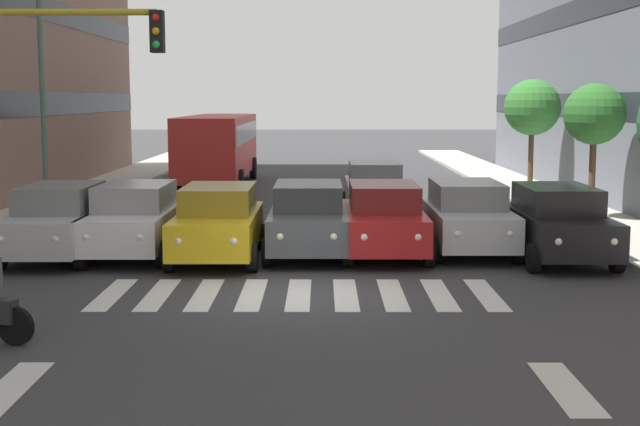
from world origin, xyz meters
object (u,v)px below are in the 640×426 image
car_0 (558,222)px  car_5 (135,219)px  car_4 (218,222)px  car_1 (467,216)px  car_6 (59,221)px  bus_behind_traffic (218,142)px  street_lamp_left (636,73)px  street_tree_1 (594,115)px  car_3 (308,219)px  street_lamp_right (55,59)px  street_tree_2 (532,108)px  car_2 (384,219)px  car_row2_0 (375,189)px

car_0 → car_5: size_ratio=1.00×
car_4 → car_5: bearing=-13.9°
car_1 → car_6: size_ratio=1.00×
bus_behind_traffic → street_lamp_left: size_ratio=1.54×
street_tree_1 → bus_behind_traffic: bearing=-42.0°
car_1 → street_tree_1: size_ratio=1.10×
street_lamp_left → street_tree_1: street_lamp_left is taller
car_4 → car_6: bearing=-3.7°
car_3 → street_tree_1: 10.47m
car_4 → bus_behind_traffic: 17.79m
car_1 → car_6: 9.75m
street_lamp_right → street_tree_2: bearing=-154.4°
car_2 → car_4: size_ratio=1.00×
street_lamp_right → bus_behind_traffic: bearing=-106.3°
car_0 → car_4: 7.87m
car_3 → car_5: same height
car_2 → car_4: same height
car_6 → bus_behind_traffic: 17.52m
car_2 → car_6: bearing=2.3°
car_0 → bus_behind_traffic: 20.31m
street_lamp_right → car_row2_0: bearing=-170.2°
car_4 → street_lamp_left: bearing=177.5°
car_3 → street_tree_2: size_ratio=1.03×
bus_behind_traffic → street_tree_1: street_tree_1 is taller
street_lamp_left → street_tree_2: street_lamp_left is taller
car_4 → car_0: bearing=179.7°
car_5 → street_tree_2: street_tree_2 is taller
car_0 → street_lamp_right: street_lamp_right is taller
car_6 → bus_behind_traffic: (-1.72, -17.40, 0.97)m
street_tree_1 → car_3: bearing=33.7°
street_lamp_right → street_tree_1: bearing=-179.1°
car_5 → street_tree_2: bearing=-133.6°
street_tree_1 → street_tree_2: (0.11, -7.39, 0.14)m
car_5 → street_tree_1: street_tree_1 is taller
bus_behind_traffic → car_0: bearing=119.3°
car_3 → street_lamp_right: (7.54, -5.41, 4.01)m
bus_behind_traffic → street_lamp_left: (-11.45, 18.07, 2.44)m
car_5 → street_tree_1: (-12.63, -5.76, 2.36)m
car_1 → car_4: same height
car_0 → car_6: bearing=-1.4°
street_lamp_right → car_4: bearing=132.2°
car_5 → car_4: bearing=166.1°
car_4 → car_6: size_ratio=1.00×
street_lamp_right → car_0: bearing=155.6°
car_0 → car_6: 11.65m
street_lamp_left → street_lamp_right: bearing=-23.4°
car_row2_0 → street_tree_1: (-6.48, 1.40, 2.36)m
car_1 → car_2: 2.11m
car_1 → car_4: size_ratio=1.00×
car_3 → bus_behind_traffic: bearing=-76.3°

